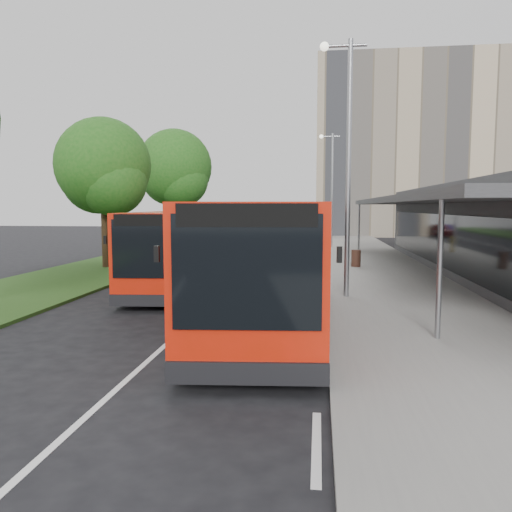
{
  "coord_description": "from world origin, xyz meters",
  "views": [
    {
      "loc": [
        3.29,
        -14.1,
        3.02
      ],
      "look_at": [
        1.38,
        1.12,
        1.5
      ],
      "focal_mm": 35.0,
      "sensor_mm": 36.0,
      "label": 1
    }
  ],
  "objects_px": {
    "tree_mid": "(104,172)",
    "bus_second": "(182,248)",
    "bollard": "(348,243)",
    "lamp_post_near": "(346,152)",
    "litter_bin": "(356,258)",
    "car_near": "(301,229)",
    "car_far": "(284,228)",
    "tree_far": "(175,172)",
    "bus_main": "(258,261)",
    "lamp_post_far": "(331,183)"
  },
  "relations": [
    {
      "from": "tree_mid",
      "to": "bus_second",
      "type": "relative_size",
      "value": 0.71
    },
    {
      "from": "bus_second",
      "to": "bollard",
      "type": "distance_m",
      "value": 16.06
    },
    {
      "from": "tree_mid",
      "to": "bollard",
      "type": "distance_m",
      "value": 16.07
    },
    {
      "from": "lamp_post_near",
      "to": "litter_bin",
      "type": "relative_size",
      "value": 9.95
    },
    {
      "from": "car_near",
      "to": "car_far",
      "type": "distance_m",
      "value": 7.15
    },
    {
      "from": "tree_far",
      "to": "litter_bin",
      "type": "bearing_deg",
      "value": -42.03
    },
    {
      "from": "tree_mid",
      "to": "car_far",
      "type": "relative_size",
      "value": 2.29
    },
    {
      "from": "tree_far",
      "to": "bus_main",
      "type": "relative_size",
      "value": 0.77
    },
    {
      "from": "lamp_post_near",
      "to": "bus_second",
      "type": "height_order",
      "value": "lamp_post_near"
    },
    {
      "from": "lamp_post_near",
      "to": "car_near",
      "type": "distance_m",
      "value": 36.32
    },
    {
      "from": "tree_mid",
      "to": "bus_main",
      "type": "xyz_separation_m",
      "value": [
        8.74,
        -10.21,
        -3.11
      ]
    },
    {
      "from": "tree_mid",
      "to": "car_near",
      "type": "bearing_deg",
      "value": 73.74
    },
    {
      "from": "tree_far",
      "to": "lamp_post_near",
      "type": "relative_size",
      "value": 1.07
    },
    {
      "from": "tree_far",
      "to": "bus_main",
      "type": "height_order",
      "value": "tree_far"
    },
    {
      "from": "bus_main",
      "to": "bus_second",
      "type": "bearing_deg",
      "value": 118.26
    },
    {
      "from": "lamp_post_far",
      "to": "bus_main",
      "type": "bearing_deg",
      "value": -95.89
    },
    {
      "from": "bollard",
      "to": "tree_mid",
      "type": "bearing_deg",
      "value": -141.76
    },
    {
      "from": "tree_mid",
      "to": "litter_bin",
      "type": "height_order",
      "value": "tree_mid"
    },
    {
      "from": "lamp_post_near",
      "to": "litter_bin",
      "type": "height_order",
      "value": "lamp_post_near"
    },
    {
      "from": "lamp_post_near",
      "to": "bollard",
      "type": "relative_size",
      "value": 7.86
    },
    {
      "from": "car_far",
      "to": "bollard",
      "type": "bearing_deg",
      "value": -69.04
    },
    {
      "from": "tree_mid",
      "to": "litter_bin",
      "type": "xyz_separation_m",
      "value": [
        12.1,
        1.09,
        -4.14
      ]
    },
    {
      "from": "lamp_post_near",
      "to": "bus_second",
      "type": "bearing_deg",
      "value": 159.11
    },
    {
      "from": "lamp_post_near",
      "to": "bollard",
      "type": "distance_m",
      "value": 17.2
    },
    {
      "from": "bus_main",
      "to": "litter_bin",
      "type": "distance_m",
      "value": 11.84
    },
    {
      "from": "tree_far",
      "to": "bus_second",
      "type": "bearing_deg",
      "value": -72.85
    },
    {
      "from": "lamp_post_near",
      "to": "bollard",
      "type": "height_order",
      "value": "lamp_post_near"
    },
    {
      "from": "litter_bin",
      "to": "car_far",
      "type": "height_order",
      "value": "car_far"
    },
    {
      "from": "bollard",
      "to": "car_far",
      "type": "bearing_deg",
      "value": 102.96
    },
    {
      "from": "tree_far",
      "to": "litter_bin",
      "type": "xyz_separation_m",
      "value": [
        12.1,
        -10.91,
        -4.96
      ]
    },
    {
      "from": "lamp_post_far",
      "to": "litter_bin",
      "type": "distance_m",
      "value": 12.61
    },
    {
      "from": "tree_mid",
      "to": "bollard",
      "type": "height_order",
      "value": "tree_mid"
    },
    {
      "from": "tree_mid",
      "to": "lamp_post_far",
      "type": "relative_size",
      "value": 0.91
    },
    {
      "from": "tree_far",
      "to": "lamp_post_near",
      "type": "xyz_separation_m",
      "value": [
        11.13,
        -19.05,
        -0.8
      ]
    },
    {
      "from": "tree_far",
      "to": "lamp_post_far",
      "type": "height_order",
      "value": "tree_far"
    },
    {
      "from": "lamp_post_near",
      "to": "tree_mid",
      "type": "bearing_deg",
      "value": 147.64
    },
    {
      "from": "bollard",
      "to": "car_near",
      "type": "xyz_separation_m",
      "value": [
        -3.78,
        19.31,
        0.03
      ]
    },
    {
      "from": "car_near",
      "to": "tree_far",
      "type": "bearing_deg",
      "value": -108.78
    },
    {
      "from": "tree_mid",
      "to": "bus_main",
      "type": "relative_size",
      "value": 0.65
    },
    {
      "from": "bollard",
      "to": "car_near",
      "type": "height_order",
      "value": "car_near"
    },
    {
      "from": "lamp_post_far",
      "to": "bus_main",
      "type": "height_order",
      "value": "lamp_post_far"
    },
    {
      "from": "tree_far",
      "to": "car_far",
      "type": "distance_m",
      "value": 25.03
    },
    {
      "from": "bus_main",
      "to": "car_near",
      "type": "relative_size",
      "value": 2.76
    },
    {
      "from": "car_far",
      "to": "tree_far",
      "type": "bearing_deg",
      "value": -96.66
    },
    {
      "from": "bollard",
      "to": "car_near",
      "type": "bearing_deg",
      "value": 101.06
    },
    {
      "from": "litter_bin",
      "to": "tree_mid",
      "type": "bearing_deg",
      "value": -174.86
    },
    {
      "from": "litter_bin",
      "to": "bollard",
      "type": "xyz_separation_m",
      "value": [
        0.11,
        8.54,
        0.11
      ]
    },
    {
      "from": "car_far",
      "to": "litter_bin",
      "type": "bearing_deg",
      "value": -72.34
    },
    {
      "from": "tree_far",
      "to": "car_near",
      "type": "bearing_deg",
      "value": 63.52
    },
    {
      "from": "tree_mid",
      "to": "bus_second",
      "type": "height_order",
      "value": "tree_mid"
    }
  ]
}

